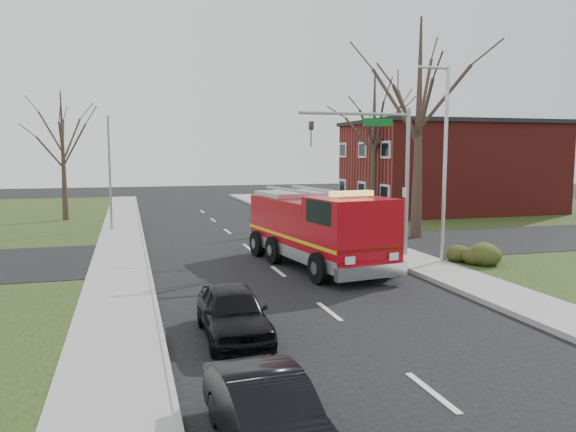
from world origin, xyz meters
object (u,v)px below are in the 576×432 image
object	(u,v)px
traffic_signal_mast	(382,155)
parked_car_gray	(268,415)
fire_engine	(318,231)
parked_car_maroon	(233,312)

from	to	relation	value
traffic_signal_mast	parked_car_gray	size ratio (longest dim) A/B	1.77
fire_engine	parked_car_gray	xyz separation A→B (m)	(-5.60, -13.75, -0.90)
parked_car_maroon	fire_engine	bearing A→B (deg)	57.71
parked_car_gray	traffic_signal_mast	bearing A→B (deg)	54.54
traffic_signal_mast	fire_engine	world-z (taller)	traffic_signal_mast
fire_engine	parked_car_gray	distance (m)	14.88
parked_car_gray	fire_engine	bearing A→B (deg)	63.53
fire_engine	parked_car_maroon	bearing A→B (deg)	-131.17
fire_engine	parked_car_gray	size ratio (longest dim) A/B	2.27
parked_car_maroon	parked_car_gray	size ratio (longest dim) A/B	1.04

